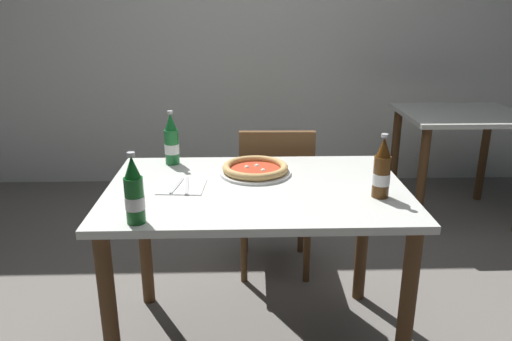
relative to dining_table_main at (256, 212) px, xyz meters
name	(u,v)px	position (x,y,z in m)	size (l,w,h in m)	color
ground_plane	(256,341)	(0.00, 0.00, -0.64)	(8.00, 8.00, 0.00)	slate
back_wall_tiled	(248,23)	(0.00, 2.20, 0.66)	(7.00, 0.10, 2.60)	white
dining_table_main	(256,212)	(0.00, 0.00, 0.00)	(1.20, 0.80, 0.75)	silver
chair_behind_table	(275,193)	(0.12, 0.61, -0.15)	(0.41, 0.41, 0.85)	brown
dining_table_background	(459,135)	(1.44, 1.37, -0.04)	(0.80, 0.70, 0.75)	silver
pizza_margherita_near	(256,169)	(0.00, 0.15, 0.14)	(0.31, 0.31, 0.04)	white
beer_bottle_left	(382,171)	(0.47, -0.13, 0.22)	(0.07, 0.07, 0.25)	#512D0F
beer_bottle_center	(134,194)	(-0.42, -0.33, 0.22)	(0.07, 0.07, 0.25)	#14591E
beer_bottle_right	(172,142)	(-0.38, 0.31, 0.22)	(0.07, 0.07, 0.25)	#196B2D
napkin_with_cutlery	(182,186)	(-0.30, 0.00, 0.12)	(0.19, 0.19, 0.01)	white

